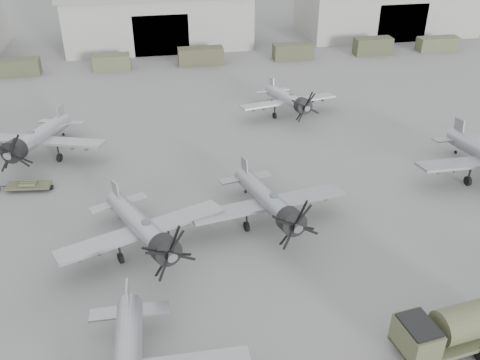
{
  "coord_description": "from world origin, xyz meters",
  "views": [
    {
      "loc": [
        -2.88,
        -24.15,
        24.82
      ],
      "look_at": [
        3.97,
        12.83,
        2.5
      ],
      "focal_mm": 40.0,
      "sensor_mm": 36.0,
      "label": 1
    }
  ],
  "objects_px": {
    "aircraft_mid_2": "(270,202)",
    "aircraft_far_0": "(36,139)",
    "aircraft_mid_1": "(144,229)",
    "fuel_tanker": "(460,326)",
    "tug_trailer": "(1,186)",
    "aircraft_far_1": "(289,100)"
  },
  "relations": [
    {
      "from": "aircraft_mid_2",
      "to": "fuel_tanker",
      "type": "bearing_deg",
      "value": -70.21
    },
    {
      "from": "aircraft_mid_2",
      "to": "aircraft_far_1",
      "type": "bearing_deg",
      "value": 61.21
    },
    {
      "from": "aircraft_far_0",
      "to": "aircraft_far_1",
      "type": "bearing_deg",
      "value": 30.18
    },
    {
      "from": "aircraft_far_1",
      "to": "tug_trailer",
      "type": "relative_size",
      "value": 1.69
    },
    {
      "from": "aircraft_far_1",
      "to": "fuel_tanker",
      "type": "height_order",
      "value": "aircraft_far_1"
    },
    {
      "from": "aircraft_mid_1",
      "to": "tug_trailer",
      "type": "height_order",
      "value": "aircraft_mid_1"
    },
    {
      "from": "aircraft_mid_1",
      "to": "fuel_tanker",
      "type": "xyz_separation_m",
      "value": [
        17.7,
        -12.23,
        -0.55
      ]
    },
    {
      "from": "aircraft_far_1",
      "to": "fuel_tanker",
      "type": "distance_m",
      "value": 34.5
    },
    {
      "from": "fuel_tanker",
      "to": "tug_trailer",
      "type": "relative_size",
      "value": 1.22
    },
    {
      "from": "aircraft_far_0",
      "to": "aircraft_far_1",
      "type": "xyz_separation_m",
      "value": [
        26.43,
        5.74,
        -0.31
      ]
    },
    {
      "from": "aircraft_mid_1",
      "to": "fuel_tanker",
      "type": "bearing_deg",
      "value": -55.57
    },
    {
      "from": "aircraft_mid_1",
      "to": "aircraft_mid_2",
      "type": "distance_m",
      "value": 9.9
    },
    {
      "from": "aircraft_mid_1",
      "to": "aircraft_far_0",
      "type": "bearing_deg",
      "value": 99.38
    },
    {
      "from": "fuel_tanker",
      "to": "aircraft_mid_2",
      "type": "bearing_deg",
      "value": 111.92
    },
    {
      "from": "aircraft_far_0",
      "to": "fuel_tanker",
      "type": "distance_m",
      "value": 39.7
    },
    {
      "from": "aircraft_mid_2",
      "to": "aircraft_far_0",
      "type": "relative_size",
      "value": 0.98
    },
    {
      "from": "fuel_tanker",
      "to": "aircraft_far_1",
      "type": "bearing_deg",
      "value": 83.87
    },
    {
      "from": "aircraft_far_0",
      "to": "tug_trailer",
      "type": "height_order",
      "value": "aircraft_far_0"
    },
    {
      "from": "aircraft_far_0",
      "to": "fuel_tanker",
      "type": "height_order",
      "value": "aircraft_far_0"
    },
    {
      "from": "aircraft_far_0",
      "to": "aircraft_far_1",
      "type": "height_order",
      "value": "aircraft_far_0"
    },
    {
      "from": "aircraft_mid_2",
      "to": "tug_trailer",
      "type": "distance_m",
      "value": 23.97
    },
    {
      "from": "aircraft_mid_2",
      "to": "aircraft_far_0",
      "type": "distance_m",
      "value": 24.35
    }
  ]
}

